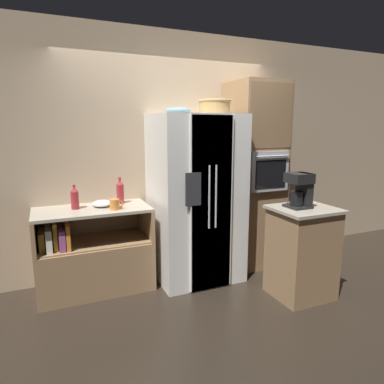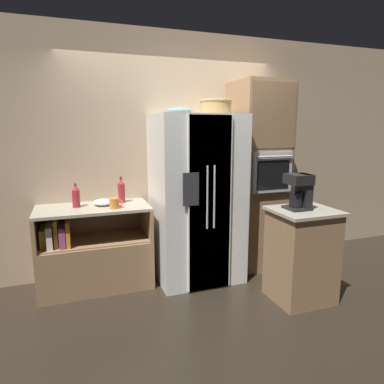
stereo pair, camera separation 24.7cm
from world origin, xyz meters
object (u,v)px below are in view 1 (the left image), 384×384
Objects in this scene: refrigerator at (196,198)px; fruit_bowl at (178,111)px; wicker_basket at (215,106)px; mug at (115,204)px; coffee_maker at (300,189)px; bottle_tall at (75,198)px; bottle_short at (120,192)px; wall_oven at (254,176)px; mixing_bowl at (102,203)px.

fruit_bowl is at bearing 149.86° from refrigerator.
mug is (-1.11, 0.03, -0.99)m from wicker_basket.
refrigerator is 1.14m from coffee_maker.
wicker_basket reaches higher than bottle_tall.
fruit_bowl is at bearing 9.41° from mug.
wicker_basket is 1.39m from bottle_short.
wall_oven is at bearing 3.97° from mug.
wall_oven reaches higher than mug.
fruit_bowl is at bearing -3.01° from bottle_tall.
mixing_bowl is at bearing 178.04° from wall_oven.
refrigerator is 0.83× the size of wall_oven.
refrigerator is 5.39× the size of coffee_maker.
mug is at bearing -178.36° from refrigerator.
mixing_bowl is at bearing 0.43° from bottle_tall.
wall_oven is 2.12m from bottle_tall.
coffee_maker is (1.56, -1.07, 0.10)m from bottle_short.
wall_oven is at bearing -1.96° from mixing_bowl.
wicker_basket is 1.23× the size of bottle_short.
bottle_tall is (-2.11, 0.06, -0.12)m from wall_oven.
coffee_maker is (-0.07, -0.93, -0.01)m from wall_oven.
fruit_bowl is 0.83× the size of coffee_maker.
fruit_bowl is 1.13× the size of bottle_tall.
wall_oven is 0.93m from coffee_maker.
wall_oven is 7.89× the size of fruit_bowl.
refrigerator reaches higher than bottle_tall.
fruit_bowl is (-1.00, 0.00, 0.77)m from wall_oven.
coffee_maker is at bearing -29.36° from mixing_bowl.
bottle_tall reaches higher than mug.
wicker_basket is (-0.63, -0.15, 0.81)m from wall_oven.
refrigerator is 5.19× the size of wicker_basket.
refrigerator reaches higher than mug.
fruit_bowl reaches higher than refrigerator.
coffee_maker is at bearing -34.43° from bottle_short.
mug is 1.86m from coffee_maker.
wicker_basket reaches higher than coffee_maker.
refrigerator reaches higher than coffee_maker.
bottle_short is 0.84× the size of coffee_maker.
bottle_tall is 0.49m from bottle_short.
wall_oven is at bearing 85.44° from coffee_maker.
wicker_basket is 1.59m from mixing_bowl.
bottle_short is (-0.80, 0.23, 0.09)m from refrigerator.
bottle_short is (-1.63, 0.14, -0.11)m from wall_oven.
wicker_basket reaches higher than fruit_bowl.
refrigerator reaches higher than mixing_bowl.
refrigerator is 6.52× the size of fruit_bowl.
refrigerator reaches higher than bottle_short.
mug is at bearing -176.03° from wall_oven.
wall_oven reaches higher than wicker_basket.
refrigerator is 1.02m from mixing_bowl.
wicker_basket is 1.49m from mug.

